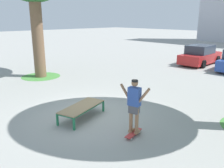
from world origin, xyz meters
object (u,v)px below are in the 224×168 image
Objects in this scene: skate_box at (82,107)px; skater at (134,103)px; car_red at (200,56)px; skateboard at (133,133)px.

skater is (2.18, 0.36, 0.66)m from skate_box.
skate_box is at bearing -170.71° from skater.
car_red is at bearing 108.84° from skater.
car_red is (-4.30, 12.59, 0.61)m from skateboard.
skate_box is at bearing -170.75° from skateboard.
car_red reaches higher than skateboard.
skate_box is 0.48× the size of car_red.
skater is 0.40× the size of car_red.
skate_box is 2.47× the size of skateboard.
skate_box is 2.31m from skater.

